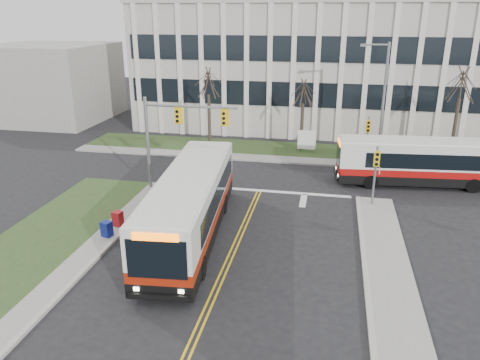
% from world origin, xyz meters
% --- Properties ---
extents(ground, '(120.00, 120.00, 0.00)m').
position_xyz_m(ground, '(0.00, 0.00, 0.00)').
color(ground, black).
rests_on(ground, ground).
extents(sidewalk_west, '(1.20, 26.00, 0.14)m').
position_xyz_m(sidewalk_west, '(-7.00, -5.00, 0.07)').
color(sidewalk_west, '#9E9B93').
rests_on(sidewalk_west, ground).
extents(sidewalk_east, '(2.00, 26.00, 0.14)m').
position_xyz_m(sidewalk_east, '(7.50, -5.00, 0.07)').
color(sidewalk_east, '#9E9B93').
rests_on(sidewalk_east, ground).
extents(sidewalk_cross, '(44.00, 1.60, 0.14)m').
position_xyz_m(sidewalk_cross, '(5.00, 15.20, 0.07)').
color(sidewalk_cross, '#9E9B93').
rests_on(sidewalk_cross, ground).
extents(building_lawn, '(44.00, 5.00, 0.12)m').
position_xyz_m(building_lawn, '(5.00, 18.00, 0.06)').
color(building_lawn, '#2C431C').
rests_on(building_lawn, ground).
extents(office_building, '(40.00, 16.00, 12.00)m').
position_xyz_m(office_building, '(5.00, 30.00, 6.00)').
color(office_building, '#BDB7AE').
rests_on(office_building, ground).
extents(building_annex, '(12.00, 12.00, 8.00)m').
position_xyz_m(building_annex, '(-26.00, 26.00, 4.00)').
color(building_annex, '#9E9B93').
rests_on(building_annex, ground).
extents(mast_arm_signal, '(6.11, 0.38, 6.20)m').
position_xyz_m(mast_arm_signal, '(-5.62, 7.16, 4.26)').
color(mast_arm_signal, slate).
rests_on(mast_arm_signal, ground).
extents(signal_pole_near, '(0.34, 0.39, 3.80)m').
position_xyz_m(signal_pole_near, '(7.20, 6.90, 2.50)').
color(signal_pole_near, slate).
rests_on(signal_pole_near, ground).
extents(signal_pole_far, '(0.34, 0.39, 3.80)m').
position_xyz_m(signal_pole_far, '(7.20, 15.40, 2.50)').
color(signal_pole_far, slate).
rests_on(signal_pole_far, ground).
extents(streetlight, '(2.15, 0.25, 9.20)m').
position_xyz_m(streetlight, '(8.03, 16.20, 5.19)').
color(streetlight, slate).
rests_on(streetlight, ground).
extents(directory_sign, '(1.50, 0.12, 2.00)m').
position_xyz_m(directory_sign, '(2.50, 17.50, 1.17)').
color(directory_sign, slate).
rests_on(directory_sign, ground).
extents(tree_left, '(1.80, 1.80, 7.70)m').
position_xyz_m(tree_left, '(-6.00, 18.00, 5.51)').
color(tree_left, '#42352B').
rests_on(tree_left, ground).
extents(tree_mid, '(1.80, 1.80, 6.82)m').
position_xyz_m(tree_mid, '(2.00, 18.20, 4.88)').
color(tree_mid, '#42352B').
rests_on(tree_mid, ground).
extents(tree_right, '(1.80, 1.80, 8.25)m').
position_xyz_m(tree_right, '(14.00, 18.00, 5.91)').
color(tree_right, '#42352B').
rests_on(tree_right, ground).
extents(bus_main, '(3.97, 13.13, 3.45)m').
position_xyz_m(bus_main, '(-2.50, 0.87, 1.72)').
color(bus_main, silver).
rests_on(bus_main, ground).
extents(bus_cross, '(11.84, 3.57, 3.11)m').
position_xyz_m(bus_cross, '(10.86, 11.51, 1.55)').
color(bus_cross, silver).
rests_on(bus_cross, ground).
extents(newspaper_box_blue, '(0.61, 0.58, 0.95)m').
position_xyz_m(newspaper_box_blue, '(-6.80, -0.26, 0.47)').
color(newspaper_box_blue, navy).
rests_on(newspaper_box_blue, ground).
extents(newspaper_box_red, '(0.58, 0.54, 0.95)m').
position_xyz_m(newspaper_box_red, '(-6.80, 1.07, 0.47)').
color(newspaper_box_red, '#AE161B').
rests_on(newspaper_box_red, ground).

